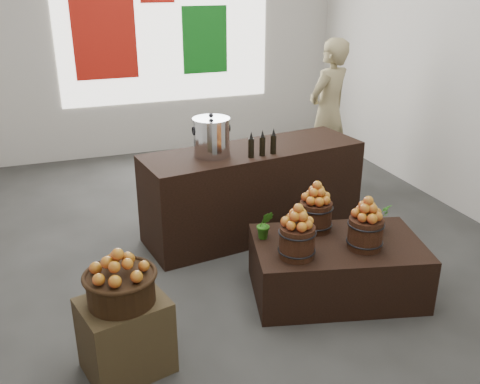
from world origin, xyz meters
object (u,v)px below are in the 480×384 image
object	(u,v)px
stock_pot_left	(211,138)
shopper	(328,112)
crate	(126,336)
wicker_basket	(121,288)
counter	(253,191)
display_table	(336,267)

from	to	relation	value
stock_pot_left	shopper	distance (m)	2.33
crate	wicker_basket	distance (m)	0.39
stock_pot_left	shopper	world-z (taller)	shopper
wicker_basket	crate	bearing A→B (deg)	0.00
crate	counter	bearing A→B (deg)	47.00
stock_pot_left	wicker_basket	bearing A→B (deg)	-124.60
crate	shopper	xyz separation A→B (m)	(3.15, 2.91, 0.67)
counter	stock_pot_left	bearing A→B (deg)	-180.00
display_table	counter	bearing A→B (deg)	114.07
crate	display_table	distance (m)	1.94
crate	wicker_basket	bearing A→B (deg)	0.00
wicker_basket	shopper	xyz separation A→B (m)	(3.15, 2.91, 0.28)
display_table	counter	distance (m)	1.43
crate	counter	world-z (taller)	counter
crate	display_table	world-z (taller)	crate
counter	crate	bearing A→B (deg)	-141.05
crate	display_table	bearing A→B (deg)	11.28
wicker_basket	display_table	world-z (taller)	wicker_basket
shopper	display_table	bearing A→B (deg)	37.78
wicker_basket	shopper	bearing A→B (deg)	42.78
counter	stock_pot_left	xyz separation A→B (m)	(-0.48, -0.07, 0.66)
crate	display_table	size ratio (longest dim) A/B	0.40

